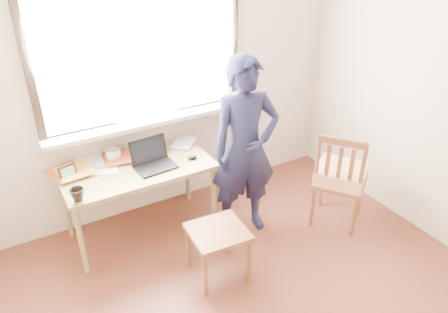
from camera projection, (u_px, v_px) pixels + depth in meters
room_shell at (293, 107)px, 2.27m from camera, size 3.52×4.02×2.61m
desk at (138, 175)px, 3.67m from camera, size 1.25×0.62×0.67m
laptop at (153, 160)px, 3.64m from camera, size 0.35×0.29×0.22m
mug_white at (113, 155)px, 3.72m from camera, size 0.15×0.15×0.10m
mug_dark at (77, 195)px, 3.19m from camera, size 0.13×0.13×0.10m
mouse at (192, 157)px, 3.75m from camera, size 0.09×0.06×0.03m
desk_clutter at (113, 159)px, 3.73m from camera, size 0.88×0.57×0.04m
book_a at (87, 165)px, 3.64m from camera, size 0.34×0.36×0.03m
book_b at (174, 142)px, 4.02m from camera, size 0.29×0.30×0.02m
picture_frame at (68, 173)px, 3.45m from camera, size 0.14×0.04×0.11m
work_chair at (218, 237)px, 3.32m from camera, size 0.45×0.43×0.43m
side_chair at (340, 176)px, 3.86m from camera, size 0.59×0.59×0.93m
person at (245, 149)px, 3.65m from camera, size 0.65×0.50×1.60m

